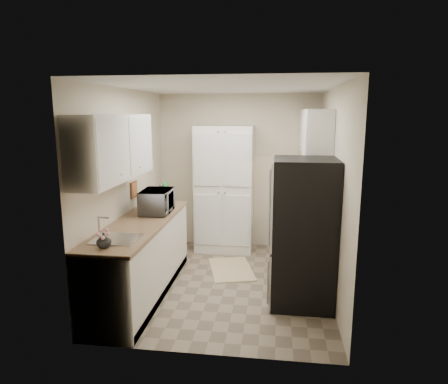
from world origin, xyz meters
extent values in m
plane|color=#7A6B56|center=(0.00, 0.00, 0.00)|extent=(3.20, 3.20, 0.00)
cube|color=beige|center=(0.00, 1.60, 1.25)|extent=(2.60, 0.04, 2.50)
cube|color=beige|center=(0.00, -1.60, 1.25)|extent=(2.60, 0.04, 2.50)
cube|color=beige|center=(-1.30, 0.00, 1.25)|extent=(0.04, 3.20, 2.50)
cube|color=beige|center=(1.30, 0.00, 1.25)|extent=(0.04, 3.20, 2.50)
cube|color=silver|center=(0.00, 0.00, 2.50)|extent=(2.60, 3.20, 0.04)
cube|color=silver|center=(-1.13, -0.75, 1.83)|extent=(0.33, 1.60, 0.70)
cube|color=silver|center=(1.13, 0.82, 1.89)|extent=(0.33, 1.55, 0.58)
cube|color=#99999E|center=(1.07, 0.39, 1.52)|extent=(0.45, 0.76, 0.13)
cube|color=#B7B7BC|center=(-0.99, -1.15, 0.93)|extent=(0.45, 0.40, 0.02)
cube|color=brown|center=(-1.29, 0.20, 1.18)|extent=(0.02, 0.22, 0.22)
cube|color=silver|center=(-0.20, 1.32, 1.00)|extent=(0.90, 0.55, 2.00)
cube|color=silver|center=(-0.99, -0.43, 0.44)|extent=(0.60, 2.30, 0.88)
cube|color=#846647|center=(-0.99, -0.43, 0.90)|extent=(0.63, 2.33, 0.04)
cube|color=silver|center=(0.99, 1.19, 0.44)|extent=(0.60, 0.80, 0.88)
cube|color=#846647|center=(0.99, 1.19, 0.90)|extent=(0.63, 0.83, 0.04)
cube|color=#B7B7BC|center=(0.97, 0.39, 0.45)|extent=(0.64, 0.76, 0.90)
cube|color=black|center=(0.97, 0.39, 0.92)|extent=(0.66, 0.78, 0.03)
cube|color=black|center=(1.26, 0.39, 1.02)|extent=(0.06, 0.76, 0.22)
cube|color=pink|center=(0.60, 0.25, 0.55)|extent=(0.01, 0.16, 0.42)
cube|color=beige|center=(0.60, 0.49, 0.55)|extent=(0.01, 0.16, 0.42)
cube|color=#B7B7BC|center=(0.94, -0.41, 0.85)|extent=(0.70, 0.72, 1.70)
imported|color=#BBBBC0|center=(-0.91, 0.01, 1.07)|extent=(0.40, 0.56, 0.30)
cylinder|color=black|center=(-1.00, 0.48, 1.05)|extent=(0.06, 0.06, 0.26)
imported|color=silver|center=(-1.01, -1.40, 0.99)|extent=(0.18, 0.18, 0.15)
cube|color=#318733|center=(-0.91, 0.50, 1.08)|extent=(0.03, 0.26, 0.32)
cube|color=silver|center=(1.09, 1.21, 1.04)|extent=(0.42, 0.48, 0.24)
cube|color=#CEB583|center=(0.01, 0.46, 0.01)|extent=(0.78, 1.02, 0.01)
camera|label=1|loc=(0.61, -4.88, 2.20)|focal=32.00mm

